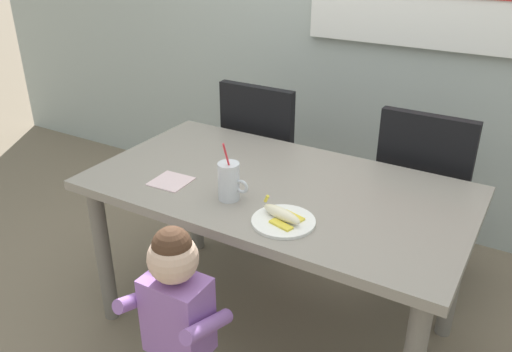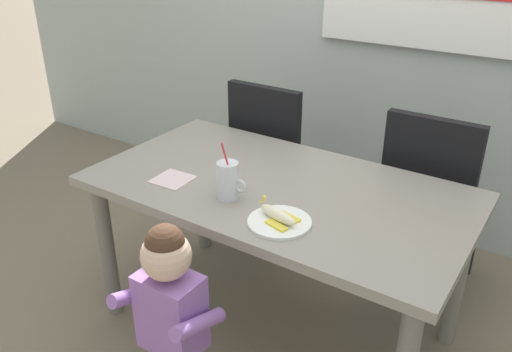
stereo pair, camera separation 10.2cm
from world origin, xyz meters
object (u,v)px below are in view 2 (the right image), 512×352
Objects in this scene: dining_chair_left at (275,155)px; peeled_banana at (278,215)px; milk_cup at (228,183)px; dining_chair_right at (431,195)px; toddler_standing at (170,304)px; snack_plate at (279,222)px; dining_table at (277,205)px; paper_napkin at (173,179)px.

dining_chair_left is 1.07m from peeled_banana.
milk_cup is 1.41× the size of peeled_banana.
peeled_banana is at bearing -11.32° from milk_cup.
dining_chair_left is 1.00× the size of dining_chair_right.
toddler_standing reaches higher than snack_plate.
milk_cup is 0.28m from snack_plate.
milk_cup reaches higher than snack_plate.
toddler_standing is (-0.51, -1.26, -0.02)m from dining_chair_right.
dining_table is 6.27× the size of milk_cup.
milk_cup reaches higher than dining_chair_left.
toddler_standing reaches higher than peeled_banana.
dining_chair_left reaches higher than snack_plate.
dining_chair_right is 0.97m from snack_plate.
milk_cup reaches higher than paper_napkin.
dining_chair_right is 1.05m from milk_cup.
milk_cup is (-0.56, -0.84, 0.26)m from dining_chair_right.
snack_plate is 0.56m from paper_napkin.
dining_chair_right is 1.36m from toddler_standing.
peeled_banana is at bearing -58.02° from dining_table.
dining_chair_left reaches higher than toddler_standing.
dining_chair_left is 0.86m from dining_chair_right.
milk_cup reaches higher than dining_table.
toddler_standing is 0.48m from peeled_banana.
snack_plate is at bearing -15.95° from peeled_banana.
dining_table is 1.85× the size of toddler_standing.
milk_cup is 1.65× the size of paper_napkin.
paper_napkin is (-0.55, 0.05, -0.00)m from snack_plate.
toddler_standing is at bearing -120.76° from snack_plate.
dining_table is 6.75× the size of snack_plate.
dining_table is 0.28m from milk_cup.
dining_chair_left reaches higher than paper_napkin.
milk_cup is 1.08× the size of snack_plate.
dining_chair_right is 5.47× the size of peeled_banana.
snack_plate is at bearing 71.78° from dining_chair_right.
dining_chair_right is 1.21m from paper_napkin.
toddler_standing is 5.59× the size of paper_napkin.
peeled_banana is at bearing -5.30° from paper_napkin.
toddler_standing is (0.35, -1.25, -0.02)m from dining_chair_left.
paper_napkin is at bearing 174.57° from snack_plate.
dining_chair_right reaches higher than paper_napkin.
dining_chair_right is at bearing -179.36° from dining_chair_left.
peeled_banana is at bearing 164.05° from snack_plate.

